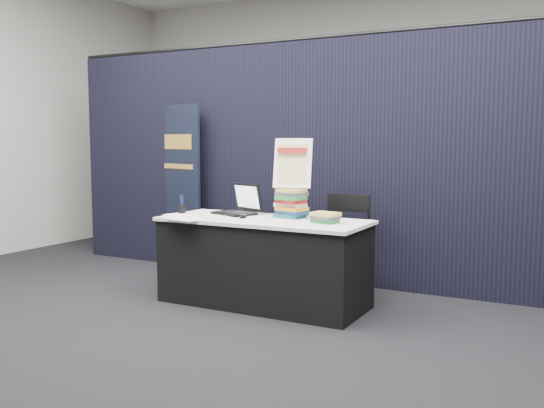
{
  "coord_description": "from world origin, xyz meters",
  "views": [
    {
      "loc": [
        2.51,
        -3.95,
        1.42
      ],
      "look_at": [
        0.08,
        0.55,
        0.88
      ],
      "focal_mm": 40.0,
      "sensor_mm": 36.0,
      "label": 1
    }
  ],
  "objects_px": {
    "book_stack_tall": "(291,203)",
    "display_table": "(264,262)",
    "info_sign": "(293,164)",
    "pullup_banner": "(179,196)",
    "book_stack_short": "(326,218)",
    "laptop": "(237,207)",
    "stacking_chair": "(342,241)"
  },
  "relations": [
    {
      "from": "book_stack_tall",
      "to": "display_table",
      "type": "bearing_deg",
      "value": -132.21
    },
    {
      "from": "info_sign",
      "to": "pullup_banner",
      "type": "relative_size",
      "value": 0.25
    },
    {
      "from": "display_table",
      "to": "book_stack_tall",
      "type": "bearing_deg",
      "value": 47.79
    },
    {
      "from": "book_stack_short",
      "to": "info_sign",
      "type": "relative_size",
      "value": 0.51
    },
    {
      "from": "info_sign",
      "to": "pullup_banner",
      "type": "xyz_separation_m",
      "value": [
        -1.77,
        0.73,
        -0.42
      ]
    },
    {
      "from": "display_table",
      "to": "laptop",
      "type": "bearing_deg",
      "value": 153.92
    },
    {
      "from": "display_table",
      "to": "laptop",
      "type": "relative_size",
      "value": 4.1
    },
    {
      "from": "display_table",
      "to": "stacking_chair",
      "type": "height_order",
      "value": "stacking_chair"
    },
    {
      "from": "book_stack_short",
      "to": "info_sign",
      "type": "height_order",
      "value": "info_sign"
    },
    {
      "from": "display_table",
      "to": "book_stack_short",
      "type": "bearing_deg",
      "value": 1.12
    },
    {
      "from": "book_stack_tall",
      "to": "stacking_chair",
      "type": "height_order",
      "value": "book_stack_tall"
    },
    {
      "from": "book_stack_short",
      "to": "pullup_banner",
      "type": "height_order",
      "value": "pullup_banner"
    },
    {
      "from": "display_table",
      "to": "laptop",
      "type": "distance_m",
      "value": 0.61
    },
    {
      "from": "laptop",
      "to": "pullup_banner",
      "type": "height_order",
      "value": "pullup_banner"
    },
    {
      "from": "laptop",
      "to": "book_stack_tall",
      "type": "bearing_deg",
      "value": 21.08
    },
    {
      "from": "laptop",
      "to": "pullup_banner",
      "type": "xyz_separation_m",
      "value": [
        -1.22,
        0.76,
        -0.01
      ]
    },
    {
      "from": "display_table",
      "to": "book_stack_tall",
      "type": "height_order",
      "value": "book_stack_tall"
    },
    {
      "from": "laptop",
      "to": "book_stack_short",
      "type": "distance_m",
      "value": 0.97
    },
    {
      "from": "laptop",
      "to": "book_stack_tall",
      "type": "distance_m",
      "value": 0.55
    },
    {
      "from": "info_sign",
      "to": "pullup_banner",
      "type": "bearing_deg",
      "value": 142.28
    },
    {
      "from": "info_sign",
      "to": "book_stack_short",
      "type": "bearing_deg",
      "value": -42.44
    },
    {
      "from": "book_stack_tall",
      "to": "book_stack_short",
      "type": "distance_m",
      "value": 0.45
    },
    {
      "from": "laptop",
      "to": "stacking_chair",
      "type": "xyz_separation_m",
      "value": [
        0.87,
        0.4,
        -0.3
      ]
    },
    {
      "from": "laptop",
      "to": "book_stack_short",
      "type": "bearing_deg",
      "value": 10.63
    },
    {
      "from": "book_stack_short",
      "to": "stacking_chair",
      "type": "distance_m",
      "value": 0.65
    },
    {
      "from": "laptop",
      "to": "book_stack_tall",
      "type": "xyz_separation_m",
      "value": [
        0.55,
        0.0,
        0.06
      ]
    },
    {
      "from": "book_stack_tall",
      "to": "book_stack_short",
      "type": "height_order",
      "value": "book_stack_tall"
    },
    {
      "from": "pullup_banner",
      "to": "display_table",
      "type": "bearing_deg",
      "value": -13.02
    },
    {
      "from": "laptop",
      "to": "pullup_banner",
      "type": "bearing_deg",
      "value": 169.16
    },
    {
      "from": "stacking_chair",
      "to": "info_sign",
      "type": "bearing_deg",
      "value": -132.1
    },
    {
      "from": "info_sign",
      "to": "pullup_banner",
      "type": "height_order",
      "value": "pullup_banner"
    },
    {
      "from": "pullup_banner",
      "to": "stacking_chair",
      "type": "bearing_deg",
      "value": 7.87
    }
  ]
}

